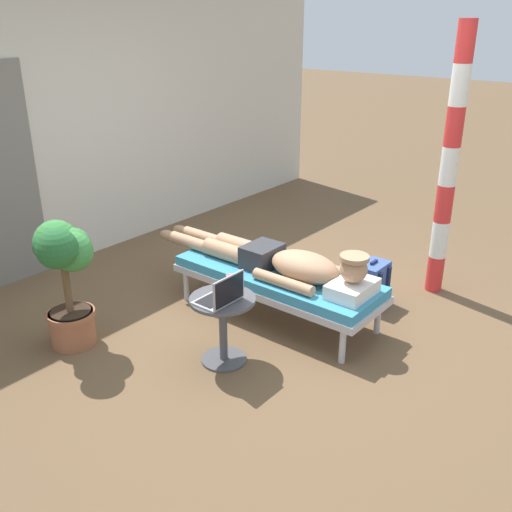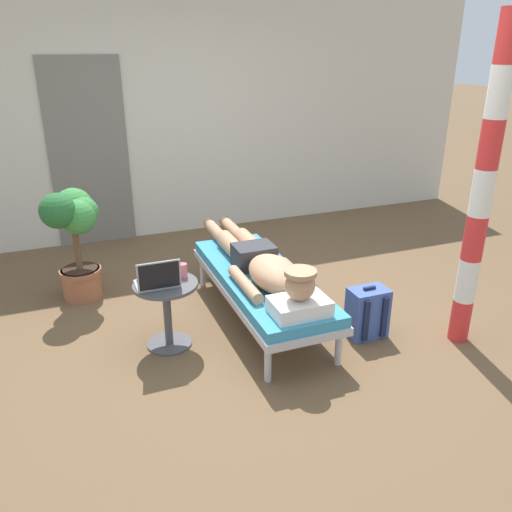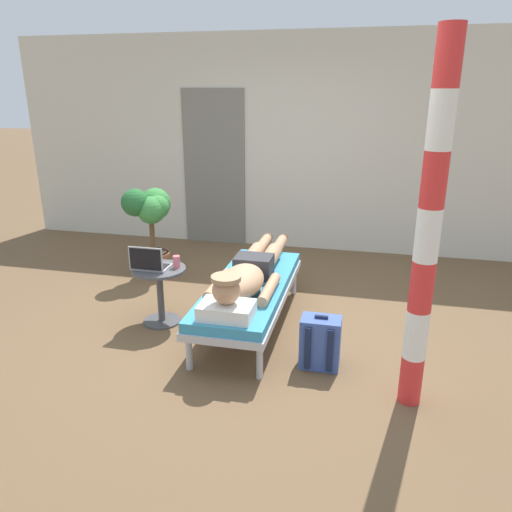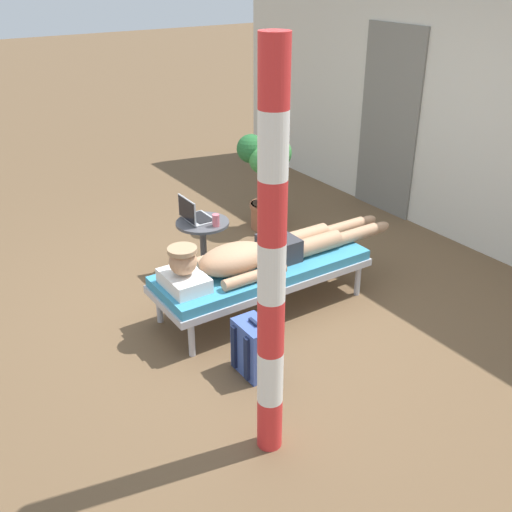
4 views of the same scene
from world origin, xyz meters
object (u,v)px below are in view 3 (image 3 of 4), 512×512
Objects in this scene: laptop at (149,263)px; porch_post at (428,235)px; side_table at (160,286)px; drink_glass at (177,262)px; backpack at (320,342)px; potted_plant at (151,220)px; person_reclining at (248,273)px; lounge_chair at (250,290)px.

laptop is 2.37m from porch_post.
drink_glass reaches higher than side_table.
porch_post is (2.19, -0.68, 0.60)m from laptop.
porch_post is (1.98, -0.79, 0.61)m from drink_glass.
potted_plant is at bearing 143.85° from backpack.
laptop is 1.64m from backpack.
drink_glass is at bearing 158.26° from porch_post.
side_table is 0.51× the size of potted_plant.
person_reclining is at bearing 7.94° from laptop.
backpack is 1.22m from porch_post.
potted_plant is at bearing 144.69° from lounge_chair.
side_table is 0.24m from laptop.
person_reclining is at bearing 4.92° from side_table.
backpack is at bearing -36.15° from potted_plant.
lounge_chair is 0.77× the size of porch_post.
lounge_chair is 0.88m from backpack.
person_reclining reaches higher than backpack.
person_reclining is 0.90m from backpack.
laptop reaches higher than side_table.
person_reclining is at bearing -90.00° from lounge_chair.
lounge_chair is 0.18m from person_reclining.
drink_glass is at bearing 26.86° from laptop.
backpack is at bearing -19.58° from drink_glass.
potted_plant reaches higher than side_table.
person_reclining is 5.12× the size of backpack.
laptop is at bearing -169.44° from lounge_chair.
porch_post is at bearing -32.44° from lounge_chair.
lounge_chair is 0.70m from drink_glass.
person_reclining is 0.87m from laptop.
lounge_chair is at bearing -35.31° from potted_plant.
laptop is at bearing -172.06° from person_reclining.
backpack is (1.49, -0.42, -0.16)m from side_table.
side_table is 1.23× the size of backpack.
potted_plant reaches higher than person_reclining.
porch_post is (2.69, -1.81, 0.52)m from potted_plant.
lounge_chair is 0.91m from laptop.
potted_plant is (-2.04, 1.49, 0.47)m from backpack.
porch_post is at bearing -26.02° from backpack.
potted_plant is at bearing 143.57° from person_reclining.
potted_plant is (-0.71, 1.02, 0.09)m from drink_glass.
person_reclining is (0.00, -0.04, 0.17)m from lounge_chair.
person_reclining is 0.92× the size of porch_post.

